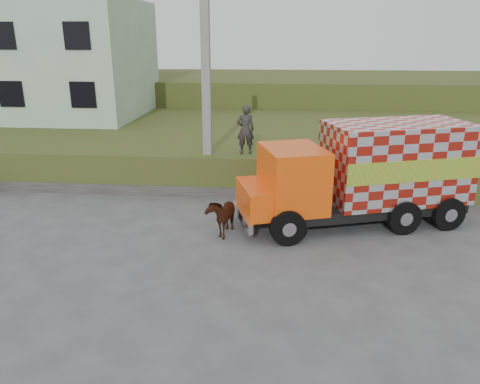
# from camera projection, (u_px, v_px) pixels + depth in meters

# --- Properties ---
(ground) EXTENTS (120.00, 120.00, 0.00)m
(ground) POSITION_uv_depth(u_px,v_px,m) (218.00, 243.00, 13.52)
(ground) COLOR #474749
(ground) RESTS_ON ground
(embankment) EXTENTS (40.00, 12.00, 1.50)m
(embankment) POSITION_uv_depth(u_px,v_px,m) (246.00, 143.00, 22.72)
(embankment) COLOR #37551C
(embankment) RESTS_ON ground
(embankment_far) EXTENTS (40.00, 12.00, 3.00)m
(embankment_far) POSITION_uv_depth(u_px,v_px,m) (259.00, 97.00, 33.81)
(embankment_far) COLOR #37551C
(embankment_far) RESTS_ON ground
(retaining_strip) EXTENTS (16.00, 0.50, 0.40)m
(retaining_strip) POSITION_uv_depth(u_px,v_px,m) (181.00, 190.00, 17.59)
(retaining_strip) COLOR #595651
(retaining_strip) RESTS_ON ground
(building) EXTENTS (10.00, 8.00, 6.00)m
(building) POSITION_uv_depth(u_px,v_px,m) (48.00, 59.00, 25.30)
(building) COLOR #B6D3B4
(building) RESTS_ON embankment
(utility_pole) EXTENTS (1.20, 0.30, 8.00)m
(utility_pole) POSITION_uv_depth(u_px,v_px,m) (206.00, 84.00, 16.65)
(utility_pole) COLOR gray
(utility_pole) RESTS_ON ground
(cargo_truck) EXTENTS (7.49, 4.29, 3.19)m
(cargo_truck) POSITION_uv_depth(u_px,v_px,m) (367.00, 173.00, 14.54)
(cargo_truck) COLOR black
(cargo_truck) RESTS_ON ground
(cow) EXTENTS (0.86, 1.50, 1.20)m
(cow) POSITION_uv_depth(u_px,v_px,m) (222.00, 215.00, 14.05)
(cow) COLOR #33150C
(cow) RESTS_ON ground
(pedestrian) EXTENTS (0.73, 0.55, 1.82)m
(pedestrian) POSITION_uv_depth(u_px,v_px,m) (246.00, 130.00, 17.25)
(pedestrian) COLOR #2A2825
(pedestrian) RESTS_ON embankment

